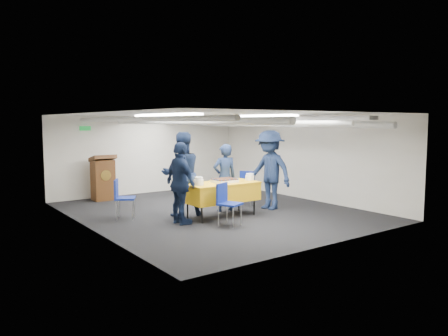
{
  "coord_description": "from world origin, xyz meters",
  "views": [
    {
      "loc": [
        -5.85,
        -8.41,
        2.12
      ],
      "look_at": [
        0.11,
        -0.2,
        1.05
      ],
      "focal_mm": 35.0,
      "sensor_mm": 36.0,
      "label": 1
    }
  ],
  "objects_px": {
    "chair_right": "(246,185)",
    "sailor_a": "(225,178)",
    "chair_near": "(226,200)",
    "sailor_c": "(181,183)",
    "serving_table": "(222,192)",
    "sailor_b": "(182,174)",
    "chair_left": "(121,195)",
    "sheet_cake": "(225,180)",
    "sailor_d": "(270,170)",
    "podium": "(103,178)"
  },
  "relations": [
    {
      "from": "chair_right",
      "to": "sailor_a",
      "type": "height_order",
      "value": "sailor_a"
    },
    {
      "from": "chair_near",
      "to": "sailor_c",
      "type": "bearing_deg",
      "value": 137.55
    },
    {
      "from": "serving_table",
      "to": "sailor_b",
      "type": "distance_m",
      "value": 0.99
    },
    {
      "from": "chair_near",
      "to": "chair_left",
      "type": "distance_m",
      "value": 2.39
    },
    {
      "from": "chair_near",
      "to": "sailor_a",
      "type": "distance_m",
      "value": 1.49
    },
    {
      "from": "chair_left",
      "to": "sheet_cake",
      "type": "bearing_deg",
      "value": -30.02
    },
    {
      "from": "chair_left",
      "to": "sailor_d",
      "type": "distance_m",
      "value": 3.56
    },
    {
      "from": "serving_table",
      "to": "chair_left",
      "type": "distance_m",
      "value": 2.22
    },
    {
      "from": "sheet_cake",
      "to": "chair_left",
      "type": "distance_m",
      "value": 2.31
    },
    {
      "from": "podium",
      "to": "chair_near",
      "type": "relative_size",
      "value": 1.44
    },
    {
      "from": "serving_table",
      "to": "chair_right",
      "type": "bearing_deg",
      "value": 28.89
    },
    {
      "from": "serving_table",
      "to": "sailor_d",
      "type": "xyz_separation_m",
      "value": [
        1.44,
        0.01,
        0.4
      ]
    },
    {
      "from": "podium",
      "to": "sailor_b",
      "type": "height_order",
      "value": "sailor_b"
    },
    {
      "from": "sailor_b",
      "to": "serving_table",
      "type": "bearing_deg",
      "value": 148.07
    },
    {
      "from": "chair_right",
      "to": "chair_near",
      "type": "bearing_deg",
      "value": -139.52
    },
    {
      "from": "chair_near",
      "to": "chair_left",
      "type": "bearing_deg",
      "value": 128.76
    },
    {
      "from": "chair_left",
      "to": "sailor_c",
      "type": "bearing_deg",
      "value": -56.96
    },
    {
      "from": "chair_near",
      "to": "chair_right",
      "type": "height_order",
      "value": "same"
    },
    {
      "from": "sailor_d",
      "to": "sailor_a",
      "type": "bearing_deg",
      "value": -122.79
    },
    {
      "from": "serving_table",
      "to": "sailor_d",
      "type": "relative_size",
      "value": 0.87
    },
    {
      "from": "podium",
      "to": "sailor_d",
      "type": "distance_m",
      "value": 4.58
    },
    {
      "from": "chair_right",
      "to": "sailor_b",
      "type": "height_order",
      "value": "sailor_b"
    },
    {
      "from": "sheet_cake",
      "to": "sailor_d",
      "type": "relative_size",
      "value": 0.27
    },
    {
      "from": "sheet_cake",
      "to": "podium",
      "type": "xyz_separation_m",
      "value": [
        -1.47,
        3.61,
        -0.2
      ]
    },
    {
      "from": "chair_right",
      "to": "serving_table",
      "type": "bearing_deg",
      "value": -151.11
    },
    {
      "from": "sailor_c",
      "to": "serving_table",
      "type": "bearing_deg",
      "value": -85.28
    },
    {
      "from": "serving_table",
      "to": "sailor_c",
      "type": "distance_m",
      "value": 1.15
    },
    {
      "from": "sailor_a",
      "to": "chair_left",
      "type": "bearing_deg",
      "value": -3.48
    },
    {
      "from": "chair_near",
      "to": "sailor_a",
      "type": "height_order",
      "value": "sailor_a"
    },
    {
      "from": "sailor_a",
      "to": "sailor_b",
      "type": "height_order",
      "value": "sailor_b"
    },
    {
      "from": "chair_right",
      "to": "chair_left",
      "type": "height_order",
      "value": "same"
    },
    {
      "from": "chair_near",
      "to": "sailor_c",
      "type": "xyz_separation_m",
      "value": [
        -0.7,
        0.64,
        0.33
      ]
    },
    {
      "from": "sailor_b",
      "to": "chair_right",
      "type": "bearing_deg",
      "value": -167.14
    },
    {
      "from": "sailor_d",
      "to": "chair_near",
      "type": "bearing_deg",
      "value": -76.53
    },
    {
      "from": "podium",
      "to": "chair_near",
      "type": "bearing_deg",
      "value": -77.14
    },
    {
      "from": "serving_table",
      "to": "chair_left",
      "type": "height_order",
      "value": "chair_left"
    },
    {
      "from": "sheet_cake",
      "to": "sailor_d",
      "type": "bearing_deg",
      "value": 1.07
    },
    {
      "from": "serving_table",
      "to": "sheet_cake",
      "type": "xyz_separation_m",
      "value": [
        0.08,
        -0.02,
        0.26
      ]
    },
    {
      "from": "chair_left",
      "to": "sailor_a",
      "type": "xyz_separation_m",
      "value": [
        2.33,
        -0.66,
        0.27
      ]
    },
    {
      "from": "podium",
      "to": "chair_near",
      "type": "xyz_separation_m",
      "value": [
        0.99,
        -4.33,
        -0.08
      ]
    },
    {
      "from": "serving_table",
      "to": "sailor_b",
      "type": "bearing_deg",
      "value": 138.41
    },
    {
      "from": "sheet_cake",
      "to": "chair_near",
      "type": "relative_size",
      "value": 0.61
    },
    {
      "from": "serving_table",
      "to": "sailor_b",
      "type": "height_order",
      "value": "sailor_b"
    },
    {
      "from": "sailor_b",
      "to": "podium",
      "type": "bearing_deg",
      "value": -66.81
    },
    {
      "from": "sheet_cake",
      "to": "sailor_d",
      "type": "distance_m",
      "value": 1.38
    },
    {
      "from": "sailor_d",
      "to": "sheet_cake",
      "type": "bearing_deg",
      "value": -97.4
    },
    {
      "from": "sailor_b",
      "to": "sailor_c",
      "type": "relative_size",
      "value": 1.11
    },
    {
      "from": "sailor_b",
      "to": "sailor_c",
      "type": "height_order",
      "value": "sailor_b"
    },
    {
      "from": "sailor_b",
      "to": "sailor_c",
      "type": "bearing_deg",
      "value": 67.69
    },
    {
      "from": "sailor_a",
      "to": "sailor_c",
      "type": "xyz_separation_m",
      "value": [
        -1.54,
        -0.56,
        0.06
      ]
    }
  ]
}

